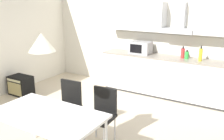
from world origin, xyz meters
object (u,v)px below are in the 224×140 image
object	(u,v)px
bottle_red	(183,53)
chair_far_left	(68,102)
chair_far_right	(102,111)
guitar_amp	(21,85)
bottle_yellow	(201,55)
microwave	(140,48)
dining_table	(48,117)
pendant_lamp	(42,42)
bottle_green	(187,55)

from	to	relation	value
bottle_red	chair_far_left	size ratio (longest dim) A/B	0.30
chair_far_right	guitar_amp	world-z (taller)	chair_far_right
guitar_amp	bottle_yellow	bearing A→B (deg)	24.07
chair_far_right	microwave	bearing A→B (deg)	101.34
microwave	dining_table	world-z (taller)	microwave
pendant_lamp	dining_table	bearing A→B (deg)	180.00
bottle_red	pendant_lamp	xyz separation A→B (m)	(-0.83, -3.21, 0.63)
microwave	chair_far_left	distance (m)	2.46
bottle_green	dining_table	distance (m)	3.32
microwave	bottle_yellow	size ratio (longest dim) A/B	1.53
guitar_amp	pendant_lamp	distance (m)	3.18
bottle_red	chair_far_right	xyz separation A→B (m)	(-0.50, -2.42, -0.49)
bottle_red	pendant_lamp	distance (m)	3.37
bottle_green	dining_table	xyz separation A→B (m)	(-0.92, -3.18, -0.31)
microwave	chair_far_left	world-z (taller)	microwave
microwave	pendant_lamp	distance (m)	3.23
chair_far_left	pendant_lamp	bearing A→B (deg)	-66.81
bottle_yellow	pendant_lamp	world-z (taller)	pendant_lamp
microwave	guitar_amp	world-z (taller)	microwave
bottle_yellow	bottle_red	size ratio (longest dim) A/B	1.22
bottle_yellow	microwave	bearing A→B (deg)	178.16
chair_far_left	pendant_lamp	size ratio (longest dim) A/B	2.72
dining_table	chair_far_left	xyz separation A→B (m)	(-0.34, 0.78, -0.15)
bottle_red	bottle_yellow	bearing A→B (deg)	-11.04
microwave	bottle_red	world-z (taller)	microwave
pendant_lamp	guitar_amp	bearing A→B (deg)	147.65
bottle_yellow	pendant_lamp	distance (m)	3.41
bottle_green	pendant_lamp	xyz separation A→B (m)	(-0.92, -3.18, 0.65)
bottle_red	bottle_green	bearing A→B (deg)	-16.00
dining_table	bottle_green	bearing A→B (deg)	73.86
chair_far_right	chair_far_left	world-z (taller)	same
bottle_yellow	guitar_amp	distance (m)	4.04
microwave	bottle_green	world-z (taller)	microwave
bottle_green	dining_table	bearing A→B (deg)	-106.14
dining_table	chair_far_right	size ratio (longest dim) A/B	1.69
bottle_yellow	bottle_red	distance (m)	0.39
dining_table	guitar_amp	distance (m)	2.88
bottle_yellow	guitar_amp	bearing A→B (deg)	-155.93
dining_table	chair_far_right	distance (m)	0.86
bottle_yellow	bottle_green	xyz separation A→B (m)	(-0.29, 0.05, -0.05)
bottle_yellow	chair_far_left	bearing A→B (deg)	-123.34
microwave	bottle_yellow	distance (m)	1.36
bottle_yellow	dining_table	bearing A→B (deg)	-111.12
bottle_red	bottle_green	world-z (taller)	bottle_red
bottle_green	guitar_amp	size ratio (longest dim) A/B	0.37
bottle_yellow	guitar_amp	world-z (taller)	bottle_yellow
chair_far_right	chair_far_left	bearing A→B (deg)	-179.99
microwave	bottle_green	xyz separation A→B (m)	(1.07, 0.00, -0.06)
pendant_lamp	bottle_green	bearing A→B (deg)	73.86
bottle_red	dining_table	distance (m)	3.33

